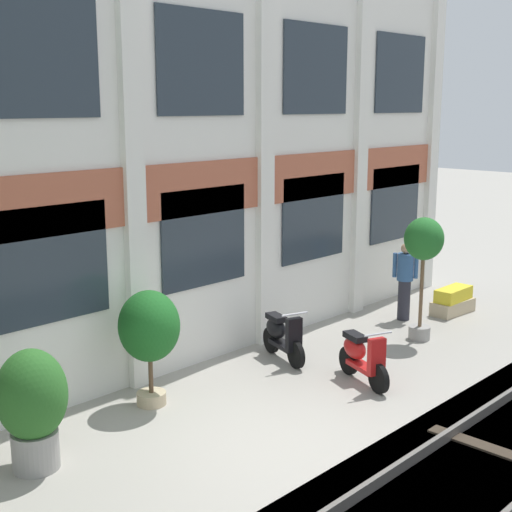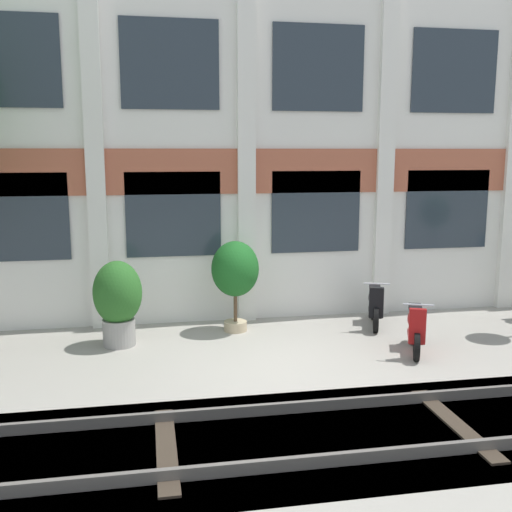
{
  "view_description": "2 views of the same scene",
  "coord_description": "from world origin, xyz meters",
  "px_view_note": "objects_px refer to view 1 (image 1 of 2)",
  "views": [
    {
      "loc": [
        -6.59,
        -6.19,
        4.48
      ],
      "look_at": [
        0.86,
        0.96,
        2.28
      ],
      "focal_mm": 50.0,
      "sensor_mm": 36.0,
      "label": 1
    },
    {
      "loc": [
        -2.0,
        -9.28,
        3.49
      ],
      "look_at": [
        -0.05,
        1.39,
        1.6
      ],
      "focal_mm": 42.0,
      "sensor_mm": 36.0,
      "label": 2
    }
  ],
  "objects_px": {
    "potted_plant_fluted_column": "(32,403)",
    "potted_plant_square_trough": "(453,301)",
    "scooter_near_curb": "(361,357)",
    "potted_plant_low_pan": "(149,329)",
    "resident_by_doorway": "(405,279)",
    "potted_plant_terracotta_small": "(424,248)",
    "scooter_second_parked": "(281,336)"
  },
  "relations": [
    {
      "from": "potted_plant_low_pan",
      "to": "resident_by_doorway",
      "type": "xyz_separation_m",
      "value": [
        6.44,
        -0.38,
        -0.31
      ]
    },
    {
      "from": "potted_plant_low_pan",
      "to": "scooter_second_parked",
      "type": "distance_m",
      "value": 2.96
    },
    {
      "from": "potted_plant_square_trough",
      "to": "scooter_near_curb",
      "type": "distance_m",
      "value": 4.71
    },
    {
      "from": "potted_plant_fluted_column",
      "to": "potted_plant_square_trough",
      "type": "relative_size",
      "value": 1.39
    },
    {
      "from": "resident_by_doorway",
      "to": "potted_plant_low_pan",
      "type": "bearing_deg",
      "value": -31.37
    },
    {
      "from": "potted_plant_fluted_column",
      "to": "potted_plant_low_pan",
      "type": "distance_m",
      "value": 2.3
    },
    {
      "from": "potted_plant_square_trough",
      "to": "resident_by_doorway",
      "type": "bearing_deg",
      "value": 155.01
    },
    {
      "from": "potted_plant_fluted_column",
      "to": "scooter_second_parked",
      "type": "xyz_separation_m",
      "value": [
        5.07,
        0.4,
        -0.43
      ]
    },
    {
      "from": "potted_plant_low_pan",
      "to": "scooter_near_curb",
      "type": "height_order",
      "value": "potted_plant_low_pan"
    },
    {
      "from": "scooter_near_curb",
      "to": "potted_plant_terracotta_small",
      "type": "bearing_deg",
      "value": 121.8
    },
    {
      "from": "potted_plant_terracotta_small",
      "to": "potted_plant_low_pan",
      "type": "bearing_deg",
      "value": 166.65
    },
    {
      "from": "potted_plant_fluted_column",
      "to": "potted_plant_terracotta_small",
      "type": "xyz_separation_m",
      "value": [
        7.76,
        -0.8,
        0.95
      ]
    },
    {
      "from": "potted_plant_fluted_column",
      "to": "potted_plant_square_trough",
      "type": "distance_m",
      "value": 9.82
    },
    {
      "from": "potted_plant_fluted_column",
      "to": "scooter_near_curb",
      "type": "xyz_separation_m",
      "value": [
        5.17,
        -1.27,
        -0.43
      ]
    },
    {
      "from": "potted_plant_terracotta_small",
      "to": "scooter_near_curb",
      "type": "height_order",
      "value": "potted_plant_terracotta_small"
    },
    {
      "from": "potted_plant_square_trough",
      "to": "scooter_second_parked",
      "type": "relative_size",
      "value": 0.84
    },
    {
      "from": "resident_by_doorway",
      "to": "scooter_second_parked",
      "type": "bearing_deg",
      "value": -32.39
    },
    {
      "from": "scooter_near_curb",
      "to": "resident_by_doorway",
      "type": "relative_size",
      "value": 0.79
    },
    {
      "from": "potted_plant_fluted_column",
      "to": "potted_plant_terracotta_small",
      "type": "distance_m",
      "value": 7.86
    },
    {
      "from": "potted_plant_terracotta_small",
      "to": "resident_by_doorway",
      "type": "relative_size",
      "value": 1.45
    },
    {
      "from": "resident_by_doorway",
      "to": "potted_plant_fluted_column",
      "type": "bearing_deg",
      "value": -27.12
    },
    {
      "from": "potted_plant_low_pan",
      "to": "potted_plant_square_trough",
      "type": "distance_m",
      "value": 7.69
    },
    {
      "from": "potted_plant_fluted_column",
      "to": "potted_plant_square_trough",
      "type": "xyz_separation_m",
      "value": [
        9.79,
        -0.41,
        -0.59
      ]
    },
    {
      "from": "scooter_near_curb",
      "to": "scooter_second_parked",
      "type": "height_order",
      "value": "same"
    },
    {
      "from": "potted_plant_low_pan",
      "to": "resident_by_doorway",
      "type": "bearing_deg",
      "value": -3.42
    },
    {
      "from": "potted_plant_low_pan",
      "to": "scooter_near_curb",
      "type": "xyz_separation_m",
      "value": [
        2.95,
        -1.77,
        -0.76
      ]
    },
    {
      "from": "potted_plant_fluted_column",
      "to": "resident_by_doorway",
      "type": "xyz_separation_m",
      "value": [
        8.65,
        0.12,
        0.02
      ]
    },
    {
      "from": "scooter_second_parked",
      "to": "resident_by_doorway",
      "type": "relative_size",
      "value": 0.81
    },
    {
      "from": "potted_plant_fluted_column",
      "to": "scooter_near_curb",
      "type": "relative_size",
      "value": 1.19
    },
    {
      "from": "potted_plant_low_pan",
      "to": "scooter_near_curb",
      "type": "distance_m",
      "value": 3.53
    },
    {
      "from": "scooter_second_parked",
      "to": "potted_plant_square_trough",
      "type": "bearing_deg",
      "value": 99.2
    },
    {
      "from": "scooter_second_parked",
      "to": "resident_by_doorway",
      "type": "distance_m",
      "value": 3.62
    }
  ]
}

